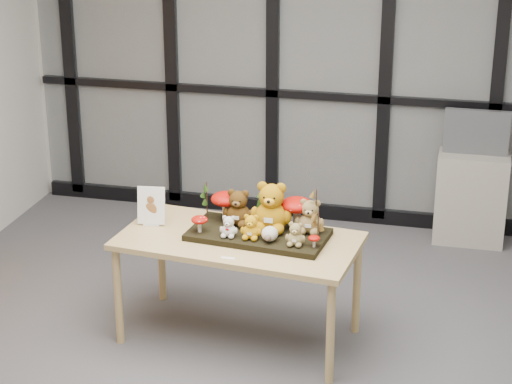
% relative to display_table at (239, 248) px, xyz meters
% --- Properties ---
extents(floor, '(5.00, 5.00, 0.00)m').
position_rel_display_table_xyz_m(floor, '(0.20, -0.39, -0.62)').
color(floor, '#4C4C51').
rests_on(floor, ground).
extents(room_shell, '(5.00, 5.00, 5.00)m').
position_rel_display_table_xyz_m(room_shell, '(0.20, -0.39, 1.06)').
color(room_shell, beige).
rests_on(room_shell, floor).
extents(glass_partition, '(4.90, 0.06, 2.78)m').
position_rel_display_table_xyz_m(glass_partition, '(0.20, 2.08, 0.80)').
color(glass_partition, '#2D383F').
rests_on(glass_partition, floor).
extents(display_table, '(1.53, 0.88, 0.68)m').
position_rel_display_table_xyz_m(display_table, '(0.00, 0.00, 0.00)').
color(display_table, tan).
rests_on(display_table, floor).
extents(diorama_tray, '(0.88, 0.51, 0.04)m').
position_rel_display_table_xyz_m(diorama_tray, '(0.11, 0.04, 0.09)').
color(diorama_tray, black).
rests_on(diorama_tray, display_table).
extents(bear_pooh_yellow, '(0.28, 0.26, 0.34)m').
position_rel_display_table_xyz_m(bear_pooh_yellow, '(0.18, 0.10, 0.27)').
color(bear_pooh_yellow, '#AC7409').
rests_on(bear_pooh_yellow, diorama_tray).
extents(bear_brown_medium, '(0.21, 0.19, 0.25)m').
position_rel_display_table_xyz_m(bear_brown_medium, '(-0.03, 0.13, 0.23)').
color(bear_brown_medium, '#41280B').
rests_on(bear_brown_medium, diorama_tray).
extents(bear_tan_back, '(0.20, 0.18, 0.24)m').
position_rel_display_table_xyz_m(bear_tan_back, '(0.42, 0.11, 0.22)').
color(bear_tan_back, olive).
rests_on(bear_tan_back, diorama_tray).
extents(bear_small_yellow, '(0.14, 0.13, 0.17)m').
position_rel_display_table_xyz_m(bear_small_yellow, '(0.10, -0.06, 0.19)').
color(bear_small_yellow, '#C88B0C').
rests_on(bear_small_yellow, diorama_tray).
extents(bear_white_bow, '(0.12, 0.11, 0.15)m').
position_rel_display_table_xyz_m(bear_white_bow, '(-0.04, -0.06, 0.18)').
color(bear_white_bow, silver).
rests_on(bear_white_bow, diorama_tray).
extents(bear_beige_small, '(0.13, 0.12, 0.16)m').
position_rel_display_table_xyz_m(bear_beige_small, '(0.37, -0.10, 0.18)').
color(bear_beige_small, olive).
rests_on(bear_beige_small, diorama_tray).
extents(plush_cream_hedgehog, '(0.08, 0.08, 0.10)m').
position_rel_display_table_xyz_m(plush_cream_hedgehog, '(0.21, -0.07, 0.15)').
color(plush_cream_hedgehog, beige).
rests_on(plush_cream_hedgehog, diorama_tray).
extents(mushroom_back_left, '(0.18, 0.18, 0.20)m').
position_rel_display_table_xyz_m(mushroom_back_left, '(-0.13, 0.18, 0.21)').
color(mushroom_back_left, '#980B04').
rests_on(mushroom_back_left, diorama_tray).
extents(mushroom_back_right, '(0.20, 0.20, 0.22)m').
position_rel_display_table_xyz_m(mushroom_back_right, '(0.33, 0.16, 0.21)').
color(mushroom_back_right, '#980B04').
rests_on(mushroom_back_right, diorama_tray).
extents(mushroom_front_left, '(0.10, 0.10, 0.11)m').
position_rel_display_table_xyz_m(mushroom_front_left, '(-0.23, -0.04, 0.16)').
color(mushroom_front_left, '#980B04').
rests_on(mushroom_front_left, diorama_tray).
extents(mushroom_front_right, '(0.07, 0.07, 0.08)m').
position_rel_display_table_xyz_m(mushroom_front_right, '(0.48, -0.10, 0.14)').
color(mushroom_front_right, '#980B04').
rests_on(mushroom_front_right, diorama_tray).
extents(sprig_green_far_left, '(0.05, 0.05, 0.24)m').
position_rel_display_table_xyz_m(sprig_green_far_left, '(-0.25, 0.19, 0.22)').
color(sprig_green_far_left, black).
rests_on(sprig_green_far_left, diorama_tray).
extents(sprig_green_mid_left, '(0.05, 0.05, 0.18)m').
position_rel_display_table_xyz_m(sprig_green_mid_left, '(-0.12, 0.22, 0.20)').
color(sprig_green_mid_left, black).
rests_on(sprig_green_mid_left, diorama_tray).
extents(sprig_dry_far_right, '(0.05, 0.05, 0.29)m').
position_rel_display_table_xyz_m(sprig_dry_far_right, '(0.46, 0.10, 0.25)').
color(sprig_dry_far_right, brown).
rests_on(sprig_dry_far_right, diorama_tray).
extents(sprig_dry_mid_right, '(0.05, 0.05, 0.19)m').
position_rel_display_table_xyz_m(sprig_dry_mid_right, '(0.49, -0.02, 0.20)').
color(sprig_dry_mid_right, brown).
rests_on(sprig_dry_mid_right, diorama_tray).
extents(sprig_green_centre, '(0.05, 0.05, 0.20)m').
position_rel_display_table_xyz_m(sprig_green_centre, '(0.09, 0.21, 0.20)').
color(sprig_green_centre, black).
rests_on(sprig_green_centre, diorama_tray).
extents(sign_holder, '(0.18, 0.07, 0.25)m').
position_rel_display_table_xyz_m(sign_holder, '(-0.59, 0.08, 0.18)').
color(sign_holder, silver).
rests_on(sign_holder, display_table).
extents(label_card, '(0.08, 0.03, 0.00)m').
position_rel_display_table_xyz_m(label_card, '(0.01, -0.29, 0.07)').
color(label_card, white).
rests_on(label_card, display_table).
extents(cabinet, '(0.54, 0.31, 0.72)m').
position_rel_display_table_xyz_m(cabinet, '(1.38, 1.89, -0.26)').
color(cabinet, gray).
rests_on(cabinet, floor).
extents(monitor, '(0.49, 0.05, 0.35)m').
position_rel_display_table_xyz_m(monitor, '(1.38, 1.91, 0.27)').
color(monitor, '#52555A').
rests_on(monitor, cabinet).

